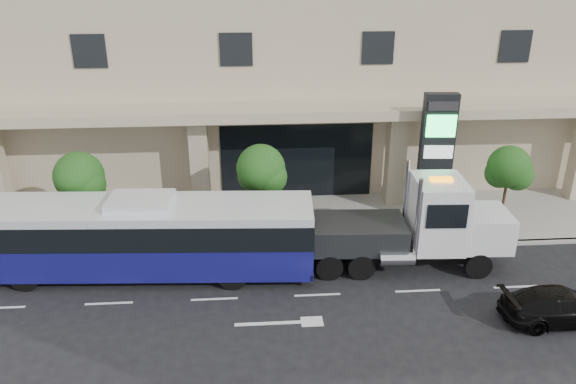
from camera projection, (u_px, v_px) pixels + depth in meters
The scene contains 10 objects.
ground at pixel (313, 275), 23.27m from camera, with size 120.00×120.00×0.00m, color black.
sidewalk at pixel (302, 221), 27.84m from camera, with size 120.00×6.00×0.15m, color gray.
curb at pixel (308, 250), 25.08m from camera, with size 120.00×0.30×0.15m, color gray.
tree_left at pixel (80, 180), 24.69m from camera, with size 2.27×2.20×4.22m.
tree_mid at pixel (261, 172), 25.17m from camera, with size 2.28×2.20×4.38m.
tree_right at pixel (509, 170), 26.02m from camera, with size 2.10×2.00×4.04m.
city_bus at pixel (144, 236), 22.71m from camera, with size 13.79×3.68×3.46m.
tow_truck at pixel (415, 227), 23.32m from camera, with size 9.66×2.80×4.39m.
black_sedan at pixel (561, 306), 20.13m from camera, with size 1.77×4.35×1.26m, color black.
signage_pylon at pixel (436, 158), 26.70m from camera, with size 1.61×0.69×6.29m.
Camera 1 is at (-2.49, -19.96, 12.25)m, focal length 35.00 mm.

